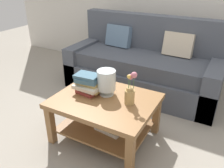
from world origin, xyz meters
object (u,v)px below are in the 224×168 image
at_px(couch, 143,66).
at_px(book_stack_main, 88,83).
at_px(coffee_table, 105,110).
at_px(glass_hurricane_vase, 106,81).
at_px(flower_pitcher, 130,92).

distance_m(couch, book_stack_main, 1.25).
distance_m(coffee_table, book_stack_main, 0.33).
xyz_separation_m(book_stack_main, glass_hurricane_vase, (0.19, 0.05, 0.05)).
bearing_deg(book_stack_main, couch, 83.78).
height_order(coffee_table, book_stack_main, book_stack_main).
height_order(coffee_table, flower_pitcher, flower_pitcher).
relative_size(book_stack_main, glass_hurricane_vase, 1.08).
relative_size(couch, book_stack_main, 7.50).
bearing_deg(coffee_table, book_stack_main, 170.48).
distance_m(couch, flower_pitcher, 1.29).
distance_m(glass_hurricane_vase, flower_pitcher, 0.30).
relative_size(couch, glass_hurricane_vase, 8.09).
height_order(couch, flower_pitcher, couch).
bearing_deg(coffee_table, flower_pitcher, 9.04).
distance_m(coffee_table, glass_hurricane_vase, 0.31).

